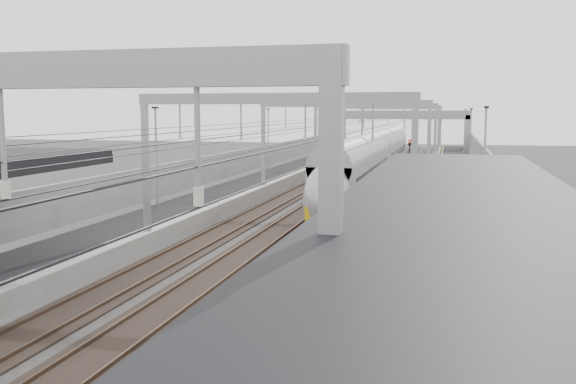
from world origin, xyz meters
The scene contains 13 objects.
platform_left centered at (-8.00, 45.00, 0.50)m, with size 4.00×120.00×1.00m, color black.
platform_right centered at (8.00, 45.00, 0.50)m, with size 4.00×120.00×1.00m, color black.
tracks centered at (0.00, 45.00, 0.05)m, with size 11.40×140.00×0.20m.
overhead_line centered at (0.00, 51.62, 6.14)m, with size 13.00×140.00×6.60m.
canopy_right centered at (8.03, 2.99, 5.09)m, with size 4.40×30.00×4.24m.
overbridge centered at (0.00, 100.00, 5.31)m, with size 22.00×2.20×6.90m.
wall_left centered at (-11.20, 45.00, 1.60)m, with size 0.30×120.00×3.20m, color gray.
wall_right centered at (11.20, 45.00, 1.60)m, with size 0.30×120.00×3.20m, color gray.
train centered at (1.50, 47.13, 1.98)m, with size 2.54×46.33×4.03m.
bench centered at (8.58, 12.72, 1.52)m, with size 1.04×1.72×0.87m.
signal_green centered at (-5.20, 75.36, 2.42)m, with size 0.32×0.32×3.48m.
signal_red_near centered at (3.20, 70.95, 2.42)m, with size 0.32×0.32×3.48m.
signal_red_far centered at (5.40, 75.50, 2.42)m, with size 0.32×0.32×3.48m.
Camera 1 is at (7.74, -5.95, 6.79)m, focal length 40.00 mm.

